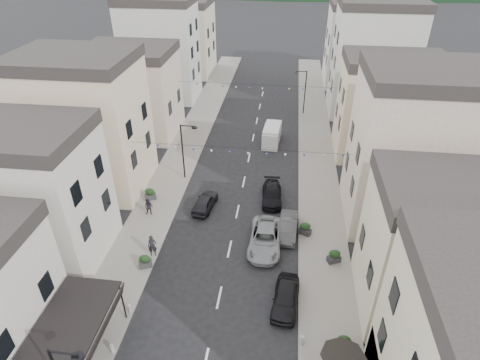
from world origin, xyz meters
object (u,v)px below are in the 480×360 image
at_px(pedestrian_b, 149,207).
at_px(parked_car_e, 205,202).
at_px(delivery_van, 272,134).
at_px(parked_car_c, 265,239).
at_px(parked_car_b, 288,227).
at_px(parked_car_a, 286,297).
at_px(parked_car_d, 272,194).
at_px(pedestrian_a, 152,246).

bearing_deg(pedestrian_b, parked_car_e, 20.69).
relative_size(delivery_van, pedestrian_b, 2.88).
bearing_deg(parked_car_c, parked_car_b, 45.71).
relative_size(parked_car_a, parked_car_b, 1.01).
distance_m(parked_car_b, parked_car_e, 8.07).
height_order(parked_car_d, pedestrian_b, pedestrian_b).
relative_size(parked_car_a, parked_car_c, 0.77).
xyz_separation_m(parked_car_e, delivery_van, (5.31, 13.80, 0.42)).
height_order(parked_car_b, parked_car_e, parked_car_b).
height_order(delivery_van, pedestrian_a, delivery_van).
relative_size(parked_car_c, delivery_van, 1.17).
distance_m(parked_car_b, pedestrian_b, 12.36).
relative_size(parked_car_b, parked_car_d, 0.93).
bearing_deg(parked_car_a, pedestrian_b, 150.46).
distance_m(parked_car_c, parked_car_e, 7.33).
bearing_deg(parked_car_b, pedestrian_a, -155.64).
bearing_deg(parked_car_c, delivery_van, 92.29).
bearing_deg(parked_car_a, parked_car_c, 112.47).
bearing_deg(parked_car_c, pedestrian_b, 166.02).
height_order(parked_car_c, parked_car_d, parked_car_c).
bearing_deg(delivery_van, parked_car_a, -80.88).
distance_m(parked_car_a, parked_car_d, 12.36).
bearing_deg(parked_car_a, parked_car_e, 131.83).
relative_size(delivery_van, pedestrian_a, 2.51).
distance_m(parked_car_c, delivery_van, 18.27).
xyz_separation_m(parked_car_d, pedestrian_b, (-10.69, -3.72, 0.29)).
distance_m(parked_car_e, pedestrian_b, 5.01).
distance_m(parked_car_b, delivery_van, 16.62).
distance_m(parked_car_b, parked_car_d, 4.95).
xyz_separation_m(parked_car_a, pedestrian_b, (-12.32, 8.53, 0.22)).
bearing_deg(parked_car_b, parked_car_e, 163.84).
relative_size(parked_car_b, pedestrian_b, 2.54).
xyz_separation_m(parked_car_c, pedestrian_a, (-8.60, -2.25, 0.29)).
relative_size(parked_car_a, delivery_van, 0.90).
bearing_deg(parked_car_b, pedestrian_b, 178.65).
distance_m(parked_car_b, pedestrian_a, 11.17).
bearing_deg(parked_car_b, parked_car_d, 112.26).
distance_m(parked_car_a, parked_car_e, 12.76).
bearing_deg(parked_car_c, pedestrian_a, -164.63).
height_order(parked_car_e, pedestrian_a, pedestrian_a).
bearing_deg(parked_car_d, parked_car_e, -164.57).
relative_size(parked_car_c, parked_car_e, 1.41).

